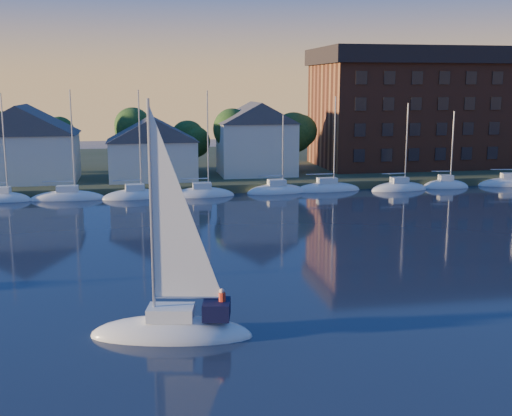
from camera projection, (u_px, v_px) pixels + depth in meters
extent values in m
plane|color=black|center=(323.00, 372.00, 29.64)|extent=(260.00, 260.00, 0.00)
cube|color=#343F24|center=(188.00, 168.00, 102.02)|extent=(160.00, 50.00, 2.00)
cube|color=brown|center=(204.00, 191.00, 79.82)|extent=(120.00, 3.00, 1.00)
cube|color=beige|center=(24.00, 158.00, 80.86)|extent=(13.00, 9.00, 6.00)
cube|color=beige|center=(153.00, 160.00, 82.90)|extent=(11.00, 8.00, 5.00)
cube|color=beige|center=(256.00, 149.00, 87.18)|extent=(10.00, 8.00, 7.00)
cube|color=brown|center=(418.00, 116.00, 96.94)|extent=(30.00, 16.00, 15.00)
cube|color=black|center=(420.00, 57.00, 95.30)|extent=(31.00, 17.00, 2.40)
cylinder|color=#382219|center=(0.00, 164.00, 85.20)|extent=(0.50, 0.50, 3.50)
cylinder|color=#382219|center=(62.00, 162.00, 86.65)|extent=(0.50, 0.50, 3.50)
sphere|color=#163814|center=(60.00, 129.00, 85.81)|extent=(5.40, 5.40, 5.40)
cylinder|color=#382219|center=(122.00, 161.00, 88.10)|extent=(0.50, 0.50, 3.50)
sphere|color=#163814|center=(121.00, 129.00, 87.26)|extent=(5.40, 5.40, 5.40)
cylinder|color=#382219|center=(181.00, 160.00, 89.56)|extent=(0.50, 0.50, 3.50)
sphere|color=#163814|center=(180.00, 128.00, 88.72)|extent=(5.40, 5.40, 5.40)
cylinder|color=#382219|center=(237.00, 159.00, 91.01)|extent=(0.50, 0.50, 3.50)
sphere|color=#163814|center=(237.00, 127.00, 90.17)|extent=(5.40, 5.40, 5.40)
cylinder|color=#382219|center=(292.00, 158.00, 92.46)|extent=(0.50, 0.50, 3.50)
sphere|color=#163814|center=(292.00, 127.00, 91.62)|extent=(5.40, 5.40, 5.40)
cylinder|color=#382219|center=(345.00, 156.00, 93.92)|extent=(0.50, 0.50, 3.50)
sphere|color=#163814|center=(346.00, 126.00, 93.08)|extent=(5.40, 5.40, 5.40)
cylinder|color=#382219|center=(396.00, 155.00, 95.37)|extent=(0.50, 0.50, 3.50)
sphere|color=#163814|center=(398.00, 125.00, 94.53)|extent=(5.40, 5.40, 5.40)
cylinder|color=#382219|center=(446.00, 154.00, 96.82)|extent=(0.50, 0.50, 3.50)
sphere|color=#163814|center=(448.00, 125.00, 95.99)|extent=(5.40, 5.40, 5.40)
cylinder|color=#382219|center=(495.00, 153.00, 98.28)|extent=(0.50, 0.50, 3.50)
sphere|color=#163814|center=(497.00, 124.00, 97.44)|extent=(5.40, 5.40, 5.40)
ellipsoid|color=silver|center=(68.00, 200.00, 74.02)|extent=(7.50, 2.40, 2.20)
cube|color=white|center=(68.00, 189.00, 73.77)|extent=(2.10, 1.32, 0.70)
cylinder|color=#A5A8AD|center=(72.00, 148.00, 73.03)|extent=(0.16, 0.16, 10.00)
cylinder|color=#A5A8AD|center=(60.00, 182.00, 73.46)|extent=(3.15, 0.12, 0.12)
ellipsoid|color=silver|center=(139.00, 198.00, 75.47)|extent=(7.50, 2.40, 2.20)
cube|color=white|center=(138.00, 187.00, 75.23)|extent=(2.10, 1.32, 0.70)
cylinder|color=#A5A8AD|center=(143.00, 147.00, 74.49)|extent=(0.16, 0.16, 10.00)
cylinder|color=#A5A8AD|center=(131.00, 180.00, 74.92)|extent=(3.15, 0.12, 0.12)
ellipsoid|color=silver|center=(206.00, 195.00, 76.93)|extent=(7.50, 2.40, 2.20)
cube|color=white|center=(206.00, 185.00, 76.68)|extent=(2.10, 1.32, 0.70)
cylinder|color=#A5A8AD|center=(212.00, 146.00, 75.94)|extent=(0.16, 0.16, 10.00)
cylinder|color=#A5A8AD|center=(199.00, 178.00, 76.37)|extent=(3.15, 0.12, 0.12)
ellipsoid|color=silver|center=(271.00, 193.00, 78.38)|extent=(7.50, 2.40, 2.20)
cube|color=white|center=(271.00, 183.00, 78.14)|extent=(2.10, 1.32, 0.70)
cylinder|color=#A5A8AD|center=(278.00, 145.00, 77.39)|extent=(0.16, 0.16, 10.00)
cylinder|color=#A5A8AD|center=(265.00, 176.00, 77.83)|extent=(3.15, 0.12, 0.12)
ellipsoid|color=silver|center=(334.00, 191.00, 79.83)|extent=(7.50, 2.40, 2.20)
cube|color=white|center=(334.00, 181.00, 79.59)|extent=(2.10, 1.32, 0.70)
cylinder|color=#A5A8AD|center=(341.00, 144.00, 78.85)|extent=(0.16, 0.16, 10.00)
cylinder|color=#A5A8AD|center=(328.00, 174.00, 79.28)|extent=(3.15, 0.12, 0.12)
ellipsoid|color=silver|center=(395.00, 190.00, 81.29)|extent=(7.50, 2.40, 2.20)
cube|color=white|center=(395.00, 179.00, 81.04)|extent=(2.10, 1.32, 0.70)
cylinder|color=#A5A8AD|center=(402.00, 143.00, 80.30)|extent=(0.16, 0.16, 10.00)
cylinder|color=#A5A8AD|center=(389.00, 173.00, 80.73)|extent=(3.15, 0.12, 0.12)
ellipsoid|color=silver|center=(453.00, 188.00, 82.74)|extent=(7.50, 2.40, 2.20)
cube|color=white|center=(454.00, 178.00, 82.50)|extent=(2.10, 1.32, 0.70)
cylinder|color=#A5A8AD|center=(461.00, 141.00, 81.76)|extent=(0.16, 0.16, 10.00)
cylinder|color=#A5A8AD|center=(448.00, 171.00, 82.19)|extent=(3.15, 0.12, 0.12)
ellipsoid|color=silver|center=(509.00, 186.00, 84.20)|extent=(7.50, 2.40, 2.20)
cube|color=white|center=(510.00, 176.00, 83.95)|extent=(2.10, 1.32, 0.70)
cylinder|color=#A5A8AD|center=(505.00, 170.00, 83.64)|extent=(3.15, 0.12, 0.12)
ellipsoid|color=silver|center=(171.00, 336.00, 33.80)|extent=(8.96, 4.40, 2.20)
cube|color=white|center=(171.00, 313.00, 33.56)|extent=(2.65, 1.96, 0.70)
cylinder|color=#A5A8AD|center=(151.00, 212.00, 32.56)|extent=(0.16, 0.16, 11.44)
cylinder|color=#A5A8AD|center=(188.00, 297.00, 33.39)|extent=(3.56, 0.83, 0.12)
cube|color=black|center=(217.00, 309.00, 33.49)|extent=(1.70, 1.90, 0.90)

